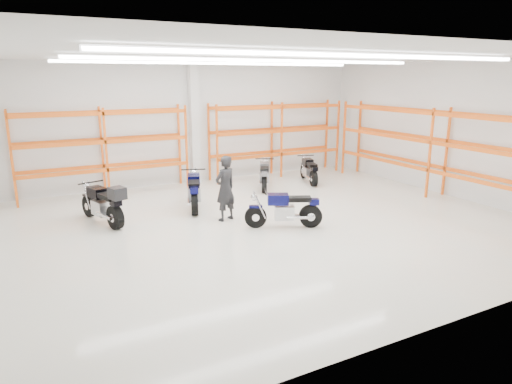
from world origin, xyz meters
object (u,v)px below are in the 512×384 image
motorcycle_back_a (104,204)px  standing_man (225,188)px  motorcycle_back_b (194,192)px  motorcycle_back_d (309,171)px  motorcycle_main (287,210)px  structural_column (194,124)px  motorcycle_back_c (264,176)px

motorcycle_back_a → standing_man: (3.11, -1.21, 0.36)m
motorcycle_back_b → motorcycle_back_d: 5.31m
motorcycle_main → structural_column: structural_column is taller
structural_column → motorcycle_back_c: bearing=-49.4°
motorcycle_back_c → motorcycle_back_d: bearing=0.7°
motorcycle_back_b → standing_man: size_ratio=1.19×
motorcycle_main → motorcycle_back_a: bearing=149.1°
motorcycle_back_a → motorcycle_back_b: size_ratio=1.03×
motorcycle_back_d → standing_man: (-4.78, -2.82, 0.47)m
motorcycle_main → standing_man: (-1.20, 1.37, 0.45)m
motorcycle_back_b → motorcycle_back_a: bearing=-173.2°
motorcycle_back_a → standing_man: 3.36m
motorcycle_back_a → motorcycle_back_d: motorcycle_back_a is taller
motorcycle_back_a → motorcycle_back_c: bearing=15.0°
motorcycle_back_a → motorcycle_back_d: size_ratio=1.17×
motorcycle_main → motorcycle_back_b: motorcycle_back_b is taller
motorcycle_back_b → motorcycle_main: bearing=-61.6°
motorcycle_main → structural_column: bearing=92.2°
motorcycle_main → motorcycle_back_d: bearing=49.5°
motorcycle_main → motorcycle_back_c: motorcycle_main is taller
motorcycle_back_a → structural_column: size_ratio=0.51×
motorcycle_back_b → motorcycle_back_c: (3.18, 1.26, -0.05)m
motorcycle_back_a → structural_column: structural_column is taller
motorcycle_back_c → motorcycle_back_d: (1.98, 0.02, -0.02)m
motorcycle_main → motorcycle_back_a: size_ratio=0.86×
motorcycle_back_a → motorcycle_back_d: 8.05m
motorcycle_back_d → motorcycle_back_b: bearing=-166.0°
motorcycle_back_c → structural_column: (-1.84, 2.15, 1.77)m
motorcycle_back_c → standing_man: bearing=-135.1°
motorcycle_back_c → motorcycle_back_d: 1.98m
motorcycle_back_a → motorcycle_back_c: (5.91, 1.59, -0.09)m
motorcycle_back_b → structural_column: (1.33, 3.41, 1.72)m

